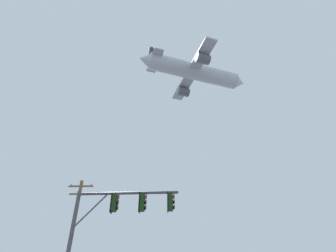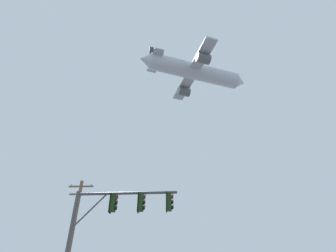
{
  "view_description": "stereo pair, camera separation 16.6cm",
  "coord_description": "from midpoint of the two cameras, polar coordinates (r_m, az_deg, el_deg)",
  "views": [
    {
      "loc": [
        0.41,
        -6.46,
        1.13
      ],
      "look_at": [
        -0.14,
        16.24,
        15.35
      ],
      "focal_mm": 27.08,
      "sensor_mm": 36.0,
      "label": 1
    },
    {
      "loc": [
        0.57,
        -6.46,
        1.13
      ],
      "look_at": [
        -0.14,
        16.24,
        15.35
      ],
      "focal_mm": 27.08,
      "sensor_mm": 36.0,
      "label": 2
    }
  ],
  "objects": [
    {
      "name": "signal_pole_near",
      "position": [
        14.32,
        -11.73,
        -18.78
      ],
      "size": [
        5.59,
        0.57,
        5.5
      ],
      "color": "#4C4C51",
      "rests_on": "ground"
    },
    {
      "name": "airplane",
      "position": [
        50.54,
        5.83,
        12.02
      ],
      "size": [
        21.63,
        16.71,
        6.03
      ],
      "color": "#B7BCC6"
    },
    {
      "name": "utility_pole",
      "position": [
        23.56,
        -20.89,
        -21.18
      ],
      "size": [
        2.2,
        0.28,
        9.03
      ],
      "color": "brown",
      "rests_on": "ground"
    }
  ]
}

